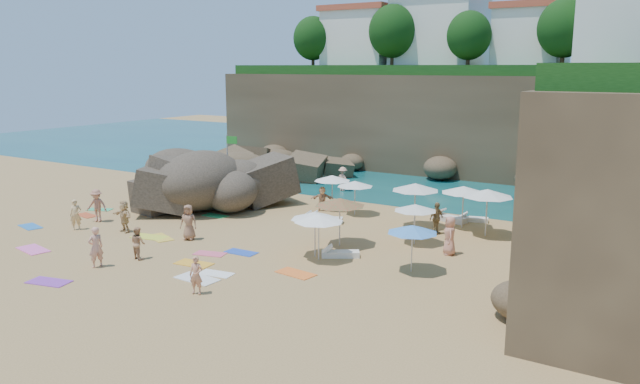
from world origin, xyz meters
The scene contains 51 objects.
ground centered at (0.00, 0.00, 0.00)m, with size 120.00×120.00×0.00m, color tan.
seawater centered at (0.00, 30.00, 0.00)m, with size 120.00×120.00×0.00m, color #0C4751.
cliff_back centered at (2.00, 25.00, 4.00)m, with size 44.00×8.00×8.00m, color brown.
rock_promontory centered at (-11.00, 16.00, 0.00)m, with size 12.00×7.00×2.00m, color brown, non-canonical shape.
clifftop_buildings centered at (2.96, 25.79, 11.24)m, with size 28.48×9.48×7.00m.
clifftop_trees centered at (4.78, 19.52, 11.26)m, with size 35.60×23.82×4.40m.
marina_masts centered at (-16.50, 30.00, 3.00)m, with size 3.10×0.10×6.00m.
rock_outcrop centered at (-8.29, 3.65, 0.00)m, with size 8.97×6.73×3.59m, color brown, non-canonical shape.
flag_pole centered at (-7.24, 6.33, 2.74)m, with size 0.83×0.21×4.30m.
parasol_0 centered at (6.34, 5.85, 2.26)m, with size 2.60×2.60×2.46m.
parasol_1 centered at (2.10, 6.73, 1.87)m, with size 2.16×2.16×2.04m.
parasol_2 centered at (8.58, 7.20, 2.12)m, with size 2.45×2.45×2.31m.
parasol_3 centered at (10.21, 6.19, 2.29)m, with size 2.63×2.63×2.49m.
parasol_4 centered at (14.63, 8.52, 1.77)m, with size 2.04×2.04×1.93m.
parasol_5 centered at (0.23, 7.22, 1.96)m, with size 2.26×2.26×2.13m.
parasol_6 centered at (4.65, 0.61, 2.20)m, with size 2.53×2.53×2.39m.
parasol_8 centered at (7.68, 2.83, 1.86)m, with size 2.14×2.14×2.03m.
parasol_9 centered at (4.63, -1.61, 1.97)m, with size 2.27×2.27×2.14m.
parasol_10 centered at (9.33, -1.24, 1.90)m, with size 2.19×2.19×2.07m.
parasol_11 centered at (5.04, -1.93, 1.97)m, with size 2.27×2.27×2.15m.
lounger_0 centered at (1.64, 4.07, 0.16)m, with size 2.03×0.68×0.32m, color white.
lounger_1 centered at (7.50, 8.18, 0.16)m, with size 2.02×0.67×0.31m, color silver.
lounger_2 centered at (8.67, 8.86, 0.13)m, with size 1.62×0.54×0.25m, color silver.
lounger_3 centered at (1.37, 3.75, 0.16)m, with size 2.06×0.69×0.32m, color white.
lounger_4 centered at (14.29, 2.38, 0.13)m, with size 1.62×0.54×0.25m, color white.
lounger_5 centered at (5.66, -1.02, 0.14)m, with size 1.74×0.58×0.27m, color white.
towel_0 centered at (-11.64, -5.38, 0.01)m, with size 1.62×0.81×0.03m, color blue.
towel_1 centered at (-7.48, -7.96, 0.02)m, with size 1.88×0.94×0.03m, color #FB61BA.
towel_2 centered at (0.63, -5.43, 0.02)m, with size 1.70×0.85×0.03m, color #F6A626.
towel_3 centered at (-11.86, -0.58, 0.01)m, with size 1.48×0.74×0.03m, color #31AC6E.
towel_4 centered at (-4.46, -3.37, 0.02)m, with size 1.83×0.91×0.03m, color #D5DD3A.
towel_5 centered at (2.40, -5.96, 0.01)m, with size 1.49×0.74×0.03m, color white.
towel_6 centered at (-2.72, -10.40, 0.02)m, with size 1.77×0.88×0.03m, color purple.
towel_7 centered at (-11.26, -2.01, 0.01)m, with size 1.51×0.75×0.03m, color #BF4621.
towel_8 centered at (1.32, -2.97, 0.01)m, with size 1.56×0.78×0.03m, color blue.
towel_9 centered at (0.21, -3.92, 0.01)m, with size 1.49×0.75×0.03m, color #E65976.
towel_10 centered at (5.25, -4.10, 0.02)m, with size 1.72×0.86×0.03m, color orange.
towel_11 centered at (-4.71, 1.99, 0.01)m, with size 1.53×0.76×0.03m, color #35BB61.
towel_12 centered at (-3.88, -3.17, 0.02)m, with size 1.71×0.86×0.03m, color gold.
towel_13 centered at (2.16, -6.87, 0.02)m, with size 1.89×0.94×0.03m, color white.
person_stand_0 centered at (-8.92, -4.42, 0.84)m, with size 0.61×0.40×1.67m, color tan.
person_stand_1 centered at (-2.06, -6.22, 0.75)m, with size 0.73×0.57×1.51m, color tan.
person_stand_2 centered at (-2.11, 12.56, 0.86)m, with size 1.11×0.46×1.72m, color #F1A889.
person_stand_3 centered at (7.89, 5.14, 0.86)m, with size 1.00×0.42×1.71m, color olive.
person_stand_4 centered at (9.79, 2.06, 0.92)m, with size 0.90×0.49×1.84m, color tan.
person_stand_5 centered at (-0.05, 6.52, 0.75)m, with size 1.40×0.40×1.51m, color tan.
person_stand_6 centered at (-2.68, -8.04, 0.92)m, with size 0.67×0.44×1.83m, color #E0997F.
person_lie_0 centered at (-9.40, -2.66, 0.25)m, with size 1.20×1.85×0.49m, color #AC6E56.
person_lie_2 centered at (-2.36, -2.62, 0.24)m, with size 0.87×1.79×0.48m, color #94664A.
person_lie_3 centered at (-6.32, -3.36, 0.23)m, with size 1.57×1.69×0.45m, color tan.
person_lie_4 centered at (3.38, -8.17, 0.18)m, with size 0.54×1.49×0.36m, color tan.
Camera 1 is at (19.69, -25.04, 8.70)m, focal length 35.00 mm.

